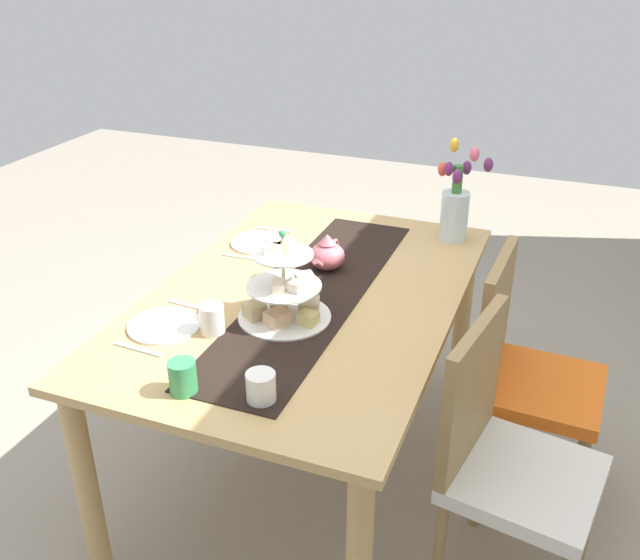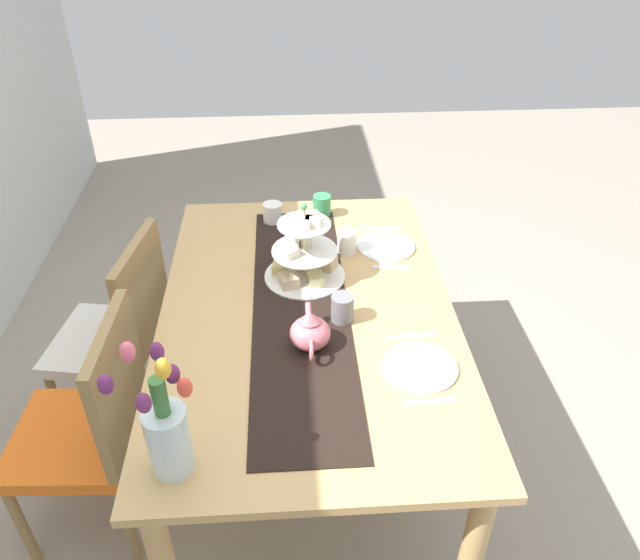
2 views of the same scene
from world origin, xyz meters
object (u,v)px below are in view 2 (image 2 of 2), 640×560
at_px(fork_left, 430,402).
at_px(tiered_cake_stand, 304,258).
at_px(knife_left, 411,336).
at_px(cream_jug, 272,213).
at_px(mug_orange, 322,206).
at_px(chair_left, 93,424).
at_px(tulip_vase, 166,428).
at_px(fork_right, 392,267).
at_px(knife_right, 381,228).
at_px(dinner_plate_right, 386,246).
at_px(mug_white_text, 347,242).
at_px(dining_table, 308,332).
at_px(dinner_plate_left, 420,367).
at_px(chair_right, 122,331).
at_px(mug_grey, 342,308).
at_px(teapot, 310,332).

bearing_deg(fork_left, tiered_cake_stand, 27.04).
distance_m(tiered_cake_stand, knife_left, 0.50).
bearing_deg(cream_jug, mug_orange, -79.26).
relative_size(chair_left, tulip_vase, 2.25).
bearing_deg(knife_left, fork_right, 0.00).
height_order(knife_left, knife_right, same).
bearing_deg(cream_jug, knife_right, -101.35).
bearing_deg(dinner_plate_right, fork_right, 180.00).
height_order(cream_jug, mug_orange, mug_orange).
distance_m(fork_left, mug_white_text, 0.83).
height_order(dining_table, mug_white_text, mug_white_text).
bearing_deg(mug_orange, dinner_plate_left, -166.21).
height_order(chair_right, cream_jug, chair_right).
bearing_deg(knife_right, tiered_cake_stand, 134.72).
height_order(fork_left, knife_left, same).
height_order(tulip_vase, cream_jug, tulip_vase).
distance_m(mug_grey, mug_orange, 0.72).
distance_m(knife_left, knife_right, 0.69).
bearing_deg(teapot, mug_white_text, -17.42).
xyz_separation_m(chair_left, dinner_plate_right, (0.61, -1.07, 0.28)).
bearing_deg(chair_right, fork_right, -91.30).
xyz_separation_m(chair_right, dinner_plate_right, (0.12, -1.07, 0.28)).
bearing_deg(mug_white_text, knife_left, -163.01).
distance_m(chair_left, dinner_plate_left, 1.11).
height_order(dinner_plate_right, mug_grey, mug_grey).
xyz_separation_m(dinner_plate_left, fork_left, (-0.14, 0.00, -0.00)).
distance_m(tulip_vase, knife_left, 0.86).
distance_m(tulip_vase, cream_jug, 1.28).
relative_size(teapot, tulip_vase, 0.59).
height_order(teapot, mug_grey, teapot).
bearing_deg(mug_grey, tiered_cake_stand, 23.86).
bearing_deg(dining_table, fork_left, -144.32).
xyz_separation_m(dinner_plate_right, mug_orange, (0.28, 0.24, 0.04)).
xyz_separation_m(dining_table, knife_right, (0.52, -0.33, 0.11)).
xyz_separation_m(chair_right, dinner_plate_left, (-0.57, -1.07, 0.28)).
bearing_deg(fork_right, dining_table, 124.81).
relative_size(chair_left, tiered_cake_stand, 2.99).
bearing_deg(dining_table, mug_orange, -8.24).
bearing_deg(knife_right, chair_right, 103.99).
bearing_deg(chair_left, cream_jug, -36.12).
height_order(fork_left, fork_right, same).
bearing_deg(dinner_plate_left, cream_jug, 25.88).
distance_m(dinner_plate_left, knife_left, 0.15).
distance_m(knife_left, mug_white_text, 0.55).
bearing_deg(fork_right, cream_jug, 49.83).
bearing_deg(dining_table, tiered_cake_stand, 0.37).
height_order(teapot, tulip_vase, tulip_vase).
distance_m(tiered_cake_stand, mug_white_text, 0.24).
xyz_separation_m(teapot, tulip_vase, (-0.44, 0.38, 0.08)).
bearing_deg(teapot, dinner_plate_left, -109.81).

